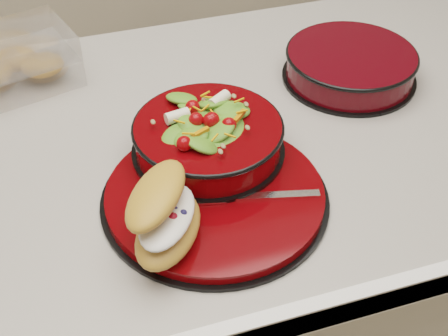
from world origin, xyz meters
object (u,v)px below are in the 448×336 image
object	(u,v)px
salad_bowl	(208,133)
extra_bowl	(350,64)
croissant	(166,215)
dinner_plate	(216,196)
island_counter	(258,289)
pastry_box	(14,61)
fork	(253,196)

from	to	relation	value
salad_bowl	extra_bowl	xyz separation A→B (m)	(0.31, 0.14, -0.03)
croissant	salad_bowl	bearing A→B (deg)	-1.34
dinner_plate	extra_bowl	distance (m)	0.39
croissant	dinner_plate	bearing A→B (deg)	-20.77
island_counter	salad_bowl	size ratio (longest dim) A/B	5.39
dinner_plate	salad_bowl	distance (m)	0.10
island_counter	croissant	world-z (taller)	croissant
pastry_box	croissant	bearing A→B (deg)	-85.92
island_counter	croissant	size ratio (longest dim) A/B	7.28
island_counter	fork	world-z (taller)	fork
dinner_plate	croissant	xyz separation A→B (m)	(-0.08, -0.06, 0.05)
pastry_box	extra_bowl	xyz separation A→B (m)	(0.56, -0.17, -0.01)
dinner_plate	extra_bowl	xyz separation A→B (m)	(0.32, 0.23, 0.02)
dinner_plate	salad_bowl	xyz separation A→B (m)	(0.02, 0.09, 0.05)
fork	pastry_box	distance (m)	0.51
dinner_plate	extra_bowl	size ratio (longest dim) A/B	1.36
croissant	extra_bowl	size ratio (longest dim) A/B	0.71
dinner_plate	island_counter	bearing A→B (deg)	47.97
dinner_plate	extra_bowl	bearing A→B (deg)	35.31
island_counter	fork	size ratio (longest dim) A/B	7.23
island_counter	extra_bowl	world-z (taller)	extra_bowl
dinner_plate	croissant	size ratio (longest dim) A/B	1.90
salad_bowl	fork	xyz separation A→B (m)	(0.03, -0.11, -0.03)
salad_bowl	fork	size ratio (longest dim) A/B	1.34
dinner_plate	fork	xyz separation A→B (m)	(0.05, -0.03, 0.01)
dinner_plate	extra_bowl	world-z (taller)	extra_bowl
dinner_plate	salad_bowl	world-z (taller)	salad_bowl
extra_bowl	croissant	bearing A→B (deg)	-144.36
croissant	pastry_box	bearing A→B (deg)	51.56
pastry_box	extra_bowl	distance (m)	0.59
salad_bowl	extra_bowl	bearing A→B (deg)	24.81
salad_bowl	fork	distance (m)	0.12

